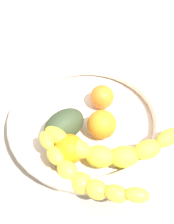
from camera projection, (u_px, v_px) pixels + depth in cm
name	position (u px, v px, depth cm)	size (l,w,h in cm)	color
kitchen_counter	(87.00, 132.00, 58.62)	(120.00, 120.00, 3.00)	#9F988D
fruit_bowl	(87.00, 120.00, 55.59)	(32.15, 32.15, 4.81)	silver
banana_draped_left	(112.00, 150.00, 47.61)	(9.26, 25.45, 5.11)	yellow
banana_draped_right	(84.00, 176.00, 44.48)	(15.12, 17.67, 5.67)	yellow
orange_front	(69.00, 149.00, 48.24)	(5.53, 5.53, 5.53)	orange
orange_mid_left	(102.00, 97.00, 56.88)	(5.08, 5.08, 5.08)	orange
orange_mid_right	(102.00, 124.00, 51.76)	(5.69, 5.69, 5.69)	orange
avocado_dark	(64.00, 125.00, 51.65)	(8.58, 5.64, 6.04)	#36452B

